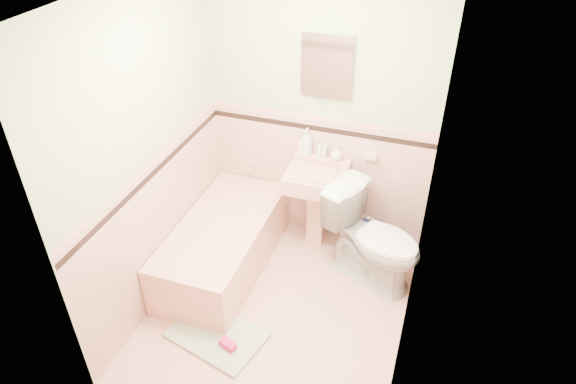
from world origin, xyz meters
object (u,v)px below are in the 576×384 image
(medicine_cabinet, at_px, (327,66))
(shoe, at_px, (228,344))
(sink, at_px, (315,210))
(bathtub, at_px, (223,246))
(toilet, at_px, (374,239))
(soap_bottle_left, at_px, (307,142))
(soap_bottle_right, at_px, (337,153))
(soap_bottle_mid, at_px, (322,149))
(bucket, at_px, (365,238))

(medicine_cabinet, relative_size, shoe, 3.60)
(sink, bearing_deg, bathtub, -142.07)
(toilet, bearing_deg, bathtub, 126.27)
(medicine_cabinet, xyz_separation_m, soap_bottle_left, (-0.14, -0.03, -0.70))
(soap_bottle_right, height_order, toilet, soap_bottle_right)
(toilet, bearing_deg, soap_bottle_left, 83.68)
(medicine_cabinet, distance_m, soap_bottle_right, 0.77)
(medicine_cabinet, distance_m, soap_bottle_mid, 0.75)
(soap_bottle_left, height_order, toilet, soap_bottle_left)
(medicine_cabinet, relative_size, toilet, 0.56)
(shoe, bearing_deg, soap_bottle_mid, 100.79)
(toilet, bearing_deg, soap_bottle_right, 71.12)
(soap_bottle_left, distance_m, bucket, 1.07)
(shoe, bearing_deg, medicine_cabinet, 100.92)
(bathtub, relative_size, toilet, 1.76)
(soap_bottle_right, distance_m, shoe, 1.83)
(medicine_cabinet, xyz_separation_m, shoe, (-0.27, -1.59, -1.65))
(soap_bottle_right, bearing_deg, bucket, -11.16)
(soap_bottle_left, xyz_separation_m, toilet, (0.74, -0.42, -0.57))
(bathtub, relative_size, shoe, 11.34)
(medicine_cabinet, relative_size, soap_bottle_mid, 2.87)
(soap_bottle_mid, bearing_deg, soap_bottle_right, 0.00)
(soap_bottle_left, bearing_deg, toilet, -29.93)
(soap_bottle_right, bearing_deg, toilet, -42.49)
(bucket, bearing_deg, bathtub, -150.74)
(soap_bottle_left, xyz_separation_m, soap_bottle_right, (0.27, 0.00, -0.06))
(sink, height_order, shoe, sink)
(soap_bottle_left, bearing_deg, shoe, -94.62)
(sink, height_order, soap_bottle_right, soap_bottle_right)
(bathtub, distance_m, toilet, 1.32)
(soap_bottle_mid, xyz_separation_m, toilet, (0.59, -0.42, -0.52))
(bathtub, height_order, soap_bottle_left, soap_bottle_left)
(bathtub, height_order, sink, sink)
(bathtub, xyz_separation_m, soap_bottle_left, (0.54, 0.71, 0.77))
(soap_bottle_left, xyz_separation_m, shoe, (-0.13, -1.56, -0.94))
(bathtub, xyz_separation_m, medicine_cabinet, (0.68, 0.74, 1.47))
(sink, relative_size, shoe, 6.15)
(toilet, xyz_separation_m, bucket, (-0.12, 0.36, -0.31))
(sink, xyz_separation_m, bucket, (0.47, 0.11, -0.29))
(soap_bottle_mid, bearing_deg, sink, -89.45)
(soap_bottle_left, relative_size, soap_bottle_mid, 1.55)
(medicine_cabinet, relative_size, soap_bottle_right, 3.50)
(toilet, height_order, bucket, toilet)
(toilet, height_order, shoe, toilet)
(toilet, distance_m, bucket, 0.49)
(bathtub, distance_m, sink, 0.88)
(bathtub, xyz_separation_m, soap_bottle_right, (0.81, 0.71, 0.71))
(bathtub, distance_m, medicine_cabinet, 1.78)
(soap_bottle_right, distance_m, toilet, 0.81)
(medicine_cabinet, distance_m, shoe, 2.30)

